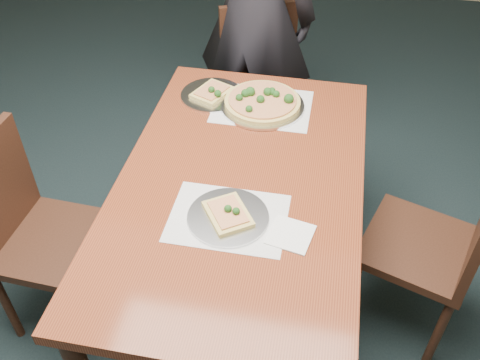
% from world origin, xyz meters
% --- Properties ---
extents(dining_table, '(0.90, 1.50, 0.75)m').
position_xyz_m(dining_table, '(0.13, 0.35, 0.66)').
color(dining_table, '#602513').
rests_on(dining_table, ground).
extents(chair_far, '(0.55, 0.55, 0.91)m').
position_xyz_m(chair_far, '(0.04, 1.42, 0.52)').
color(chair_far, black).
rests_on(chair_far, ground).
extents(chair_left, '(0.44, 0.44, 0.91)m').
position_xyz_m(chair_left, '(-0.68, 0.17, 0.52)').
color(chair_left, black).
rests_on(chair_left, ground).
extents(chair_right, '(0.53, 0.53, 0.91)m').
position_xyz_m(chair_right, '(0.91, 0.39, 0.52)').
color(chair_right, black).
rests_on(chair_right, ground).
extents(diner, '(0.71, 0.53, 1.77)m').
position_xyz_m(diner, '(-0.02, 1.47, 0.88)').
color(diner, black).
rests_on(diner, ground).
extents(placemat_main, '(0.42, 0.32, 0.00)m').
position_xyz_m(placemat_main, '(0.13, 0.84, 0.75)').
color(placemat_main, white).
rests_on(placemat_main, dining_table).
extents(placemat_near, '(0.40, 0.30, 0.00)m').
position_xyz_m(placemat_near, '(0.12, 0.15, 0.75)').
color(placemat_near, white).
rests_on(placemat_near, dining_table).
extents(pizza_pan, '(0.36, 0.36, 0.07)m').
position_xyz_m(pizza_pan, '(0.13, 0.84, 0.77)').
color(pizza_pan, silver).
rests_on(pizza_pan, dining_table).
extents(slice_plate_near, '(0.28, 0.28, 0.05)m').
position_xyz_m(slice_plate_near, '(0.12, 0.15, 0.76)').
color(slice_plate_near, silver).
rests_on(slice_plate_near, dining_table).
extents(slice_plate_far, '(0.28, 0.28, 0.06)m').
position_xyz_m(slice_plate_far, '(-0.10, 0.88, 0.76)').
color(slice_plate_far, silver).
rests_on(slice_plate_far, dining_table).
extents(napkin, '(0.17, 0.17, 0.01)m').
position_xyz_m(napkin, '(0.34, 0.11, 0.75)').
color(napkin, white).
rests_on(napkin, dining_table).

